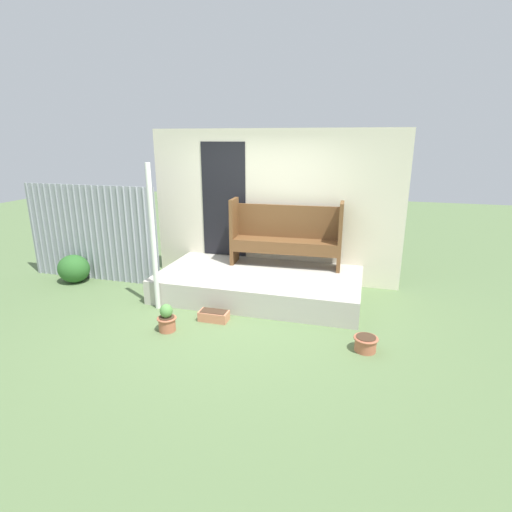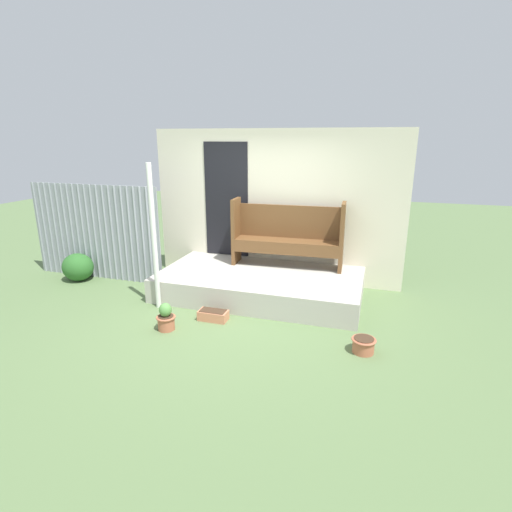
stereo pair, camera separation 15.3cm
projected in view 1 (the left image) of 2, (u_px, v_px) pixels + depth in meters
The scene contains 10 objects.
ground_plane at pixel (232, 315), 5.74m from camera, with size 24.00×24.00×0.00m, color #5B7547.
porch_slab at pixel (259, 284), 6.41m from camera, with size 3.18×1.67×0.37m.
house_wall at pixel (270, 207), 6.89m from camera, with size 4.38×0.08×2.60m.
fence_corrugated at pixel (91, 233), 6.98m from camera, with size 2.56×0.05×1.68m.
support_post at pixel (153, 239), 5.68m from camera, with size 0.07×0.07×2.13m.
bench at pixel (286, 233), 6.61m from camera, with size 1.84×0.49×1.10m.
flower_pot_left at pixel (167, 319), 5.23m from camera, with size 0.26×0.26×0.38m.
flower_pot_middle at pixel (366, 343), 4.75m from camera, with size 0.29×0.29×0.19m.
planter_box_rect at pixel (214, 316), 5.55m from camera, with size 0.41×0.21×0.14m.
shrub_by_fence at pixel (74, 269), 6.98m from camera, with size 0.55×0.50×0.49m.
Camera 1 is at (1.75, -4.97, 2.45)m, focal length 28.00 mm.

